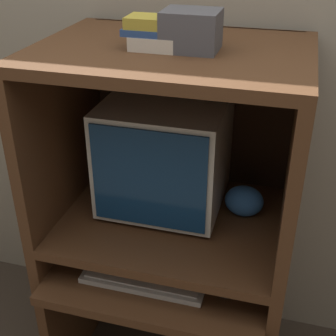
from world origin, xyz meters
The scene contains 10 objects.
wall_back centered at (0.00, 0.71, 1.30)m, with size 6.00×0.06×2.60m.
desk_base centered at (0.00, 0.28, 0.38)m, with size 0.86×0.72×0.62m.
desk_monitor_shelf centered at (0.00, 0.33, 0.74)m, with size 0.86×0.65×0.15m.
hutch_upper centered at (0.00, 0.36, 1.18)m, with size 0.86×0.65×0.63m.
crt_monitor centered at (-0.05, 0.41, 0.99)m, with size 0.43×0.42×0.42m.
keyboard centered at (-0.04, 0.12, 0.64)m, with size 0.44×0.15×0.03m.
mouse centered at (0.24, 0.12, 0.64)m, with size 0.06×0.04×0.03m.
snack_bag centered at (0.26, 0.41, 0.83)m, with size 0.14×0.11×0.12m.
book_stack centered at (-0.05, 0.29, 1.45)m, with size 0.17×0.12×0.10m.
storage_box centered at (0.06, 0.31, 1.46)m, with size 0.17×0.14×0.12m.
Camera 1 is at (0.37, -1.06, 1.78)m, focal length 50.00 mm.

